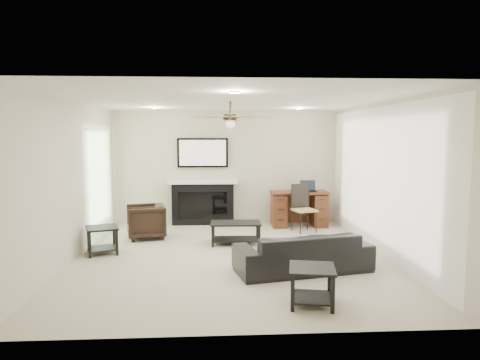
{
  "coord_description": "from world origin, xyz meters",
  "views": [
    {
      "loc": [
        -0.24,
        -6.78,
        1.97
      ],
      "look_at": [
        0.17,
        0.43,
        1.21
      ],
      "focal_mm": 32.0,
      "sensor_mm": 36.0,
      "label": 1
    }
  ],
  "objects": [
    {
      "name": "end_table_left",
      "position": [
        -2.13,
        0.31,
        0.23
      ],
      "size": [
        0.63,
        0.63,
        0.45
      ],
      "primitive_type": "cube",
      "rotation": [
        0.0,
        0.0,
        0.33
      ],
      "color": "black",
      "rests_on": "ground"
    },
    {
      "name": "armchair",
      "position": [
        -1.58,
        1.36,
        0.32
      ],
      "size": [
        0.85,
        0.83,
        0.64
      ],
      "primitive_type": "imported",
      "rotation": [
        0.0,
        0.0,
        -1.34
      ],
      "color": "black",
      "rests_on": "ground"
    },
    {
      "name": "fireplace_unit",
      "position": [
        -0.52,
        2.58,
        0.95
      ],
      "size": [
        1.52,
        0.34,
        1.91
      ],
      "primitive_type": "cube",
      "color": "black",
      "rests_on": "ground"
    },
    {
      "name": "laptop",
      "position": [
        1.76,
        2.23,
        0.88
      ],
      "size": [
        0.33,
        0.24,
        0.23
      ],
      "primitive_type": "cube",
      "color": "black",
      "rests_on": "desk"
    },
    {
      "name": "desk_chair",
      "position": [
        1.56,
        1.7,
        0.48
      ],
      "size": [
        0.53,
        0.54,
        0.97
      ],
      "primitive_type": "cube",
      "rotation": [
        0.0,
        0.0,
        0.3
      ],
      "color": "black",
      "rests_on": "ground"
    },
    {
      "name": "end_table_near",
      "position": [
        0.87,
        -2.04,
        0.23
      ],
      "size": [
        0.61,
        0.61,
        0.45
      ],
      "primitive_type": "cube",
      "rotation": [
        0.0,
        0.0,
        -0.18
      ],
      "color": "black",
      "rests_on": "ground"
    },
    {
      "name": "coffee_table",
      "position": [
        0.12,
        0.81,
        0.2
      ],
      "size": [
        0.91,
        0.52,
        0.4
      ],
      "primitive_type": "cube",
      "rotation": [
        0.0,
        0.0,
        -0.02
      ],
      "color": "black",
      "rests_on": "ground"
    },
    {
      "name": "sofa",
      "position": [
        1.02,
        -0.79,
        0.28
      ],
      "size": [
        2.06,
        1.15,
        0.57
      ],
      "primitive_type": "imported",
      "rotation": [
        0.0,
        0.0,
        3.35
      ],
      "color": "black",
      "rests_on": "ground"
    },
    {
      "name": "room_shell",
      "position": [
        0.19,
        0.08,
        1.68
      ],
      "size": [
        5.5,
        5.54,
        2.52
      ],
      "color": "beige",
      "rests_on": "ground"
    },
    {
      "name": "desk",
      "position": [
        1.56,
        2.25,
        0.38
      ],
      "size": [
        1.22,
        0.56,
        0.76
      ],
      "primitive_type": "cube",
      "color": "#3F240F",
      "rests_on": "ground"
    }
  ]
}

